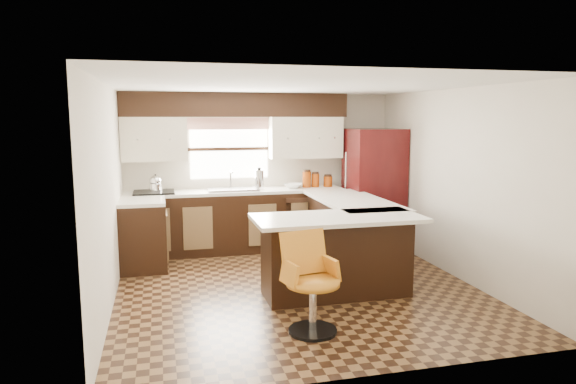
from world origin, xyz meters
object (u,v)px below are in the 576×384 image
object	(u,v)px
peninsula_long	(349,236)
refrigerator	(374,189)
peninsula_return	(336,257)
bar_chair	(313,284)

from	to	relation	value
peninsula_long	refrigerator	xyz separation A→B (m)	(0.78, 1.00, 0.48)
peninsula_long	peninsula_return	bearing A→B (deg)	-118.30
peninsula_long	refrigerator	bearing A→B (deg)	52.00
peninsula_long	bar_chair	size ratio (longest dim) A/B	2.04
bar_chair	peninsula_long	bearing A→B (deg)	48.13
peninsula_long	refrigerator	size ratio (longest dim) A/B	1.05
peninsula_long	peninsula_return	world-z (taller)	same
bar_chair	peninsula_return	bearing A→B (deg)	46.81
peninsula_return	bar_chair	size ratio (longest dim) A/B	1.73
refrigerator	bar_chair	world-z (taller)	refrigerator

